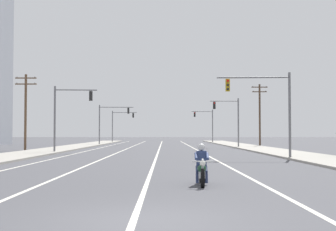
{
  "coord_description": "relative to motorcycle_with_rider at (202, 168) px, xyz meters",
  "views": [
    {
      "loc": [
        0.52,
        -9.95,
        1.84
      ],
      "look_at": [
        0.73,
        22.8,
        3.06
      ],
      "focal_mm": 50.13,
      "sensor_mm": 36.0,
      "label": 1
    }
  ],
  "objects": [
    {
      "name": "motorcycle_with_rider",
      "position": [
        0.0,
        0.0,
        0.0
      ],
      "size": [
        0.7,
        2.19,
        1.46
      ],
      "color": "black",
      "rests_on": "ground"
    },
    {
      "name": "ground_plane",
      "position": [
        -1.82,
        -6.7,
        -0.59
      ],
      "size": [
        400.0,
        400.0,
        0.0
      ],
      "primitive_type": "plane",
      "color": "#47474C"
    },
    {
      "name": "lane_stripe_center",
      "position": [
        -1.96,
        38.3,
        -0.58
      ],
      "size": [
        0.16,
        100.0,
        0.01
      ],
      "primitive_type": "cube",
      "color": "beige",
      "rests_on": "ground"
    },
    {
      "name": "utility_pole_left_near",
      "position": [
        -16.32,
        33.78,
        3.87
      ],
      "size": [
        2.3,
        0.26,
        8.17
      ],
      "color": "brown",
      "rests_on": "ground"
    },
    {
      "name": "sidewalk_kerb_left",
      "position": [
        -13.0,
        33.3,
        -0.52
      ],
      "size": [
        4.4,
        110.0,
        0.14
      ],
      "primitive_type": "cube",
      "color": "#9E998E",
      "rests_on": "ground"
    },
    {
      "name": "lane_stripe_right",
      "position": [
        2.16,
        38.3,
        -0.58
      ],
      "size": [
        0.16,
        100.0,
        0.01
      ],
      "primitive_type": "cube",
      "color": "beige",
      "rests_on": "ground"
    },
    {
      "name": "traffic_signal_mid_left",
      "position": [
        -9.94,
        56.15,
        3.54
      ],
      "size": [
        5.35,
        0.59,
        6.2
      ],
      "color": "slate",
      "rests_on": "ground"
    },
    {
      "name": "traffic_signal_mid_right",
      "position": [
        6.91,
        41.98,
        3.43
      ],
      "size": [
        3.64,
        0.38,
        6.2
      ],
      "color": "slate",
      "rests_on": "ground"
    },
    {
      "name": "traffic_signal_near_right",
      "position": [
        6.13,
        16.94,
        3.54
      ],
      "size": [
        5.29,
        0.45,
        6.2
      ],
      "color": "slate",
      "rests_on": "ground"
    },
    {
      "name": "lane_stripe_far_left",
      "position": [
        -9.26,
        38.3,
        -0.58
      ],
      "size": [
        0.16,
        100.0,
        0.01
      ],
      "primitive_type": "cube",
      "color": "beige",
      "rests_on": "ground"
    },
    {
      "name": "sidewalk_kerb_right",
      "position": [
        9.37,
        33.3,
        -0.52
      ],
      "size": [
        4.4,
        110.0,
        0.14
      ],
      "primitive_type": "cube",
      "color": "#9E998E",
      "rests_on": "ground"
    },
    {
      "name": "traffic_signal_far_left",
      "position": [
        -10.21,
        75.02,
        3.51
      ],
      "size": [
        4.88,
        0.37,
        6.2
      ],
      "color": "slate",
      "rests_on": "ground"
    },
    {
      "name": "traffic_signal_far_right",
      "position": [
        6.47,
        70.73,
        3.46
      ],
      "size": [
        4.04,
        0.5,
        6.2
      ],
      "color": "slate",
      "rests_on": "ground"
    },
    {
      "name": "traffic_signal_near_left",
      "position": [
        -10.44,
        26.89,
        3.45
      ],
      "size": [
        3.98,
        0.54,
        6.2
      ],
      "color": "slate",
      "rests_on": "ground"
    },
    {
      "name": "lane_stripe_left",
      "position": [
        -5.72,
        38.3,
        -0.58
      ],
      "size": [
        0.16,
        100.0,
        0.01
      ],
      "primitive_type": "cube",
      "color": "beige",
      "rests_on": "ground"
    },
    {
      "name": "utility_pole_right_far",
      "position": [
        11.92,
        48.5,
        4.1
      ],
      "size": [
        2.24,
        0.26,
        8.65
      ],
      "color": "#4C3828",
      "rests_on": "ground"
    }
  ]
}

